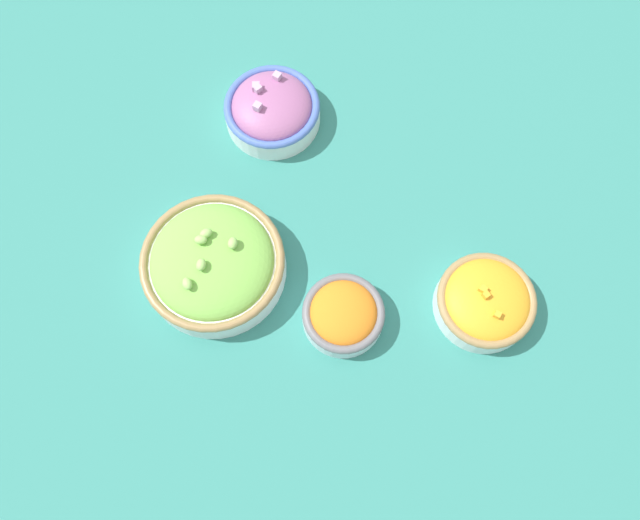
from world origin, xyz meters
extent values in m
plane|color=#337F75|center=(0.00, 0.00, 0.00)|extent=(3.00, 3.00, 0.00)
cylinder|color=white|center=(-0.21, 0.14, 0.02)|extent=(0.14, 0.14, 0.03)
torus|color=#4766B7|center=(-0.21, 0.14, 0.03)|extent=(0.14, 0.14, 0.01)
ellipsoid|color=#9E5B8E|center=(-0.21, 0.14, 0.03)|extent=(0.12, 0.12, 0.05)
cube|color=#C699C1|center=(-0.23, 0.14, 0.06)|extent=(0.01, 0.01, 0.01)
cube|color=#C699C1|center=(-0.23, 0.14, 0.06)|extent=(0.02, 0.02, 0.01)
cube|color=#C699C1|center=(-0.22, 0.17, 0.06)|extent=(0.01, 0.01, 0.01)
cube|color=#C699C1|center=(-0.21, 0.12, 0.06)|extent=(0.01, 0.01, 0.01)
cylinder|color=silver|center=(0.07, -0.04, 0.02)|extent=(0.11, 0.11, 0.03)
torus|color=slate|center=(0.07, -0.04, 0.03)|extent=(0.11, 0.11, 0.01)
ellipsoid|color=orange|center=(0.07, -0.04, 0.03)|extent=(0.09, 0.09, 0.04)
cylinder|color=white|center=(-0.11, -0.10, 0.02)|extent=(0.20, 0.20, 0.04)
torus|color=#997A4C|center=(-0.11, -0.10, 0.04)|extent=(0.20, 0.20, 0.01)
ellipsoid|color=#7ABC4C|center=(-0.11, -0.10, 0.04)|extent=(0.17, 0.17, 0.05)
ellipsoid|color=#99D166|center=(-0.13, -0.08, 0.07)|extent=(0.02, 0.02, 0.01)
ellipsoid|color=#99D166|center=(-0.10, -0.14, 0.07)|extent=(0.02, 0.02, 0.01)
ellipsoid|color=#99D166|center=(-0.09, -0.06, 0.07)|extent=(0.02, 0.02, 0.01)
ellipsoid|color=#99D166|center=(-0.13, -0.09, 0.07)|extent=(0.02, 0.02, 0.01)
ellipsoid|color=#99D166|center=(-0.11, -0.11, 0.07)|extent=(0.02, 0.02, 0.01)
cylinder|color=white|center=(0.21, 0.09, 0.02)|extent=(0.13, 0.13, 0.03)
torus|color=#997A4C|center=(0.21, 0.09, 0.03)|extent=(0.13, 0.13, 0.01)
ellipsoid|color=orange|center=(0.21, 0.09, 0.03)|extent=(0.12, 0.12, 0.04)
cube|color=#F4A828|center=(0.19, 0.09, 0.06)|extent=(0.01, 0.01, 0.01)
cube|color=#F4A828|center=(0.20, 0.09, 0.06)|extent=(0.01, 0.01, 0.01)
cube|color=#F4A828|center=(0.23, 0.08, 0.06)|extent=(0.01, 0.01, 0.01)
cube|color=#F4A828|center=(0.20, 0.09, 0.06)|extent=(0.01, 0.01, 0.01)
camera|label=1|loc=(0.17, -0.22, 0.83)|focal=35.00mm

